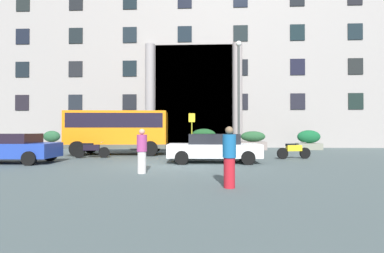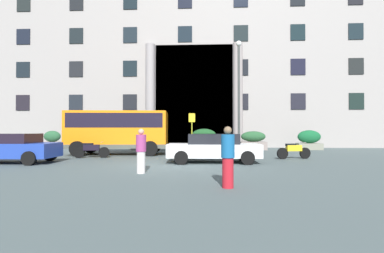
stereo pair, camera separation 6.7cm
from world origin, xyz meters
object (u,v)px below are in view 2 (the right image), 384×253
motorcycle_far_end (204,150)px  lamppost_plaza_centre (239,87)px  hedge_planter_far_west (204,139)px  motorcycle_near_kerb (91,150)px  pedestrian_man_crossing (141,151)px  parked_sedan_far (213,148)px  pedestrian_child_trailing (228,157)px  orange_minibus (119,129)px  parked_coupe_end (11,148)px  scooter_by_planter (293,150)px  hedge_planter_entrance_right (253,141)px  hedge_planter_west (309,140)px  bus_stop_sign (192,128)px  hedge_planter_far_east (52,140)px  hedge_planter_east (144,141)px

motorcycle_far_end → lamppost_plaza_centre: bearing=54.0°
hedge_planter_far_west → motorcycle_near_kerb: size_ratio=1.06×
pedestrian_man_crossing → lamppost_plaza_centre: lamppost_plaza_centre is taller
parked_sedan_far → pedestrian_child_trailing: pedestrian_child_trailing is taller
orange_minibus → parked_sedan_far: (5.87, -4.15, -0.92)m
orange_minibus → hedge_planter_far_west: size_ratio=3.07×
lamppost_plaza_centre → orange_minibus: bearing=-161.0°
parked_coupe_end → scooter_by_planter: parked_coupe_end is taller
parked_coupe_end → motorcycle_far_end: bearing=13.2°
hedge_planter_entrance_right → motorcycle_far_end: hedge_planter_entrance_right is taller
parked_coupe_end → lamppost_plaza_centre: lamppost_plaza_centre is taller
hedge_planter_west → pedestrian_man_crossing: bearing=-129.9°
hedge_planter_entrance_right → scooter_by_planter: 7.00m
hedge_planter_west → lamppost_plaza_centre: bearing=-159.3°
orange_minibus → hedge_planter_west: (13.69, 4.90, -0.88)m
parked_sedan_far → motorcycle_near_kerb: 6.99m
bus_stop_sign → hedge_planter_far_east: bus_stop_sign is taller
lamppost_plaza_centre → hedge_planter_west: bearing=20.7°
pedestrian_man_crossing → lamppost_plaza_centre: size_ratio=0.20×
hedge_planter_far_west → parked_coupe_end: bearing=-132.2°
orange_minibus → parked_coupe_end: (-3.60, -4.83, -0.91)m
parked_coupe_end → hedge_planter_far_west: bearing=46.0°
hedge_planter_far_west → pedestrian_child_trailing: bearing=-87.4°
hedge_planter_far_east → hedge_planter_entrance_right: 16.59m
hedge_planter_east → parked_sedan_far: 10.34m
hedge_planter_far_east → hedge_planter_west: bearing=-1.0°
motorcycle_far_end → hedge_planter_far_east: bearing=138.8°
bus_stop_sign → lamppost_plaza_centre: 4.55m
pedestrian_child_trailing → lamppost_plaza_centre: 13.40m
hedge_planter_east → parked_sedan_far: (5.32, -8.87, 0.01)m
orange_minibus → hedge_planter_west: bearing=15.0°
motorcycle_near_kerb → hedge_planter_far_east: bearing=121.1°
parked_coupe_end → pedestrian_man_crossing: bearing=-24.2°
motorcycle_far_end → lamppost_plaza_centre: size_ratio=0.25×
hedge_planter_far_east → hedge_planter_entrance_right: bearing=-2.2°
hedge_planter_far_west → scooter_by_planter: hedge_planter_far_west is taller
motorcycle_near_kerb → motorcycle_far_end: bearing=-10.5°
hedge_planter_east → scooter_by_planter: 11.92m
pedestrian_child_trailing → lamppost_plaza_centre: lamppost_plaza_centre is taller
hedge_planter_far_west → hedge_planter_far_east: hedge_planter_far_west is taller
hedge_planter_far_west → hedge_planter_entrance_right: hedge_planter_far_west is taller
hedge_planter_far_east → scooter_by_planter: (17.49, -7.57, -0.27)m
scooter_by_planter → lamppost_plaza_centre: (-2.26, 5.02, 4.18)m
parked_sedan_far → motorcycle_near_kerb: parked_sedan_far is taller
bus_stop_sign → motorcycle_far_end: bearing=-78.5°
hedge_planter_east → motorcycle_near_kerb: bearing=-101.4°
hedge_planter_far_east → hedge_planter_west: 20.99m
hedge_planter_west → pedestrian_child_trailing: pedestrian_child_trailing is taller
hedge_planter_west → lamppost_plaza_centre: size_ratio=0.23×
hedge_planter_west → pedestrian_child_trailing: bearing=-117.1°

